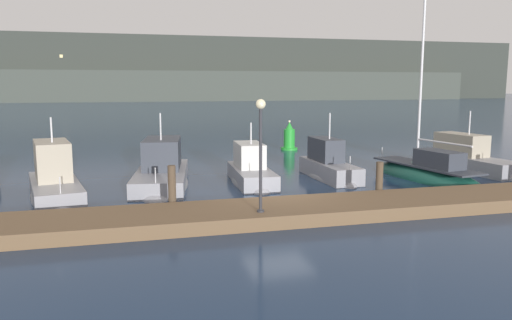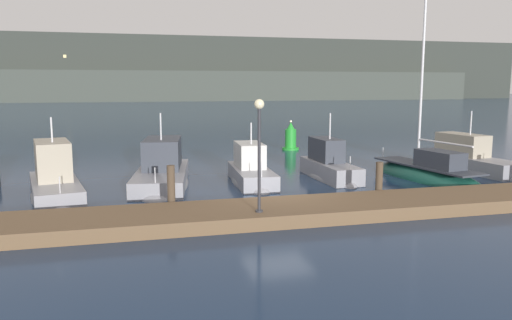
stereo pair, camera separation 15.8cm
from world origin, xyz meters
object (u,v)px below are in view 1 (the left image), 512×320
(motorboat_berth_7, at_px, (467,165))
(channel_buoy, at_px, (289,139))
(motorboat_berth_3, at_px, (162,176))
(sailboat_berth_6, at_px, (426,176))
(dock_lamppost, at_px, (261,136))
(motorboat_berth_4, at_px, (251,176))
(motorboat_berth_2, at_px, (55,187))
(motorboat_berth_5, at_px, (329,171))

(motorboat_berth_7, height_order, channel_buoy, motorboat_berth_7)
(motorboat_berth_3, relative_size, sailboat_berth_6, 0.64)
(dock_lamppost, bearing_deg, motorboat_berth_7, 28.64)
(sailboat_berth_6, distance_m, dock_lamppost, 11.59)
(motorboat_berth_3, height_order, motorboat_berth_4, motorboat_berth_3)
(motorboat_berth_2, xyz_separation_m, motorboat_berth_4, (8.41, 0.89, -0.10))
(motorboat_berth_2, relative_size, sailboat_berth_6, 0.55)
(sailboat_berth_6, bearing_deg, motorboat_berth_2, 178.47)
(motorboat_berth_2, relative_size, motorboat_berth_7, 0.97)
(motorboat_berth_3, height_order, dock_lamppost, dock_lamppost)
(motorboat_berth_4, xyz_separation_m, dock_lamppost, (-1.43, -6.94, 2.60))
(motorboat_berth_7, bearing_deg, motorboat_berth_5, -178.78)
(motorboat_berth_4, height_order, motorboat_berth_5, motorboat_berth_5)
(motorboat_berth_7, bearing_deg, motorboat_berth_4, -178.22)
(dock_lamppost, bearing_deg, motorboat_berth_4, 78.35)
(motorboat_berth_5, relative_size, channel_buoy, 2.51)
(sailboat_berth_6, xyz_separation_m, motorboat_berth_7, (3.62, 1.71, 0.16))
(motorboat_berth_5, xyz_separation_m, channel_buoy, (1.54, 10.72, 0.43))
(motorboat_berth_4, distance_m, dock_lamppost, 7.54)
(sailboat_berth_6, bearing_deg, channel_buoy, 103.01)
(motorboat_berth_5, xyz_separation_m, motorboat_berth_7, (7.99, 0.17, -0.04))
(sailboat_berth_6, bearing_deg, motorboat_berth_3, 170.72)
(motorboat_berth_4, xyz_separation_m, channel_buoy, (5.50, 10.92, 0.48))
(motorboat_berth_4, relative_size, channel_buoy, 2.57)
(motorboat_berth_4, height_order, sailboat_berth_6, sailboat_berth_6)
(motorboat_berth_4, bearing_deg, sailboat_berth_6, -9.10)
(motorboat_berth_3, bearing_deg, motorboat_berth_4, -9.63)
(motorboat_berth_5, distance_m, motorboat_berth_7, 7.99)
(motorboat_berth_4, relative_size, motorboat_berth_5, 1.02)
(motorboat_berth_4, bearing_deg, dock_lamppost, -101.65)
(motorboat_berth_3, height_order, motorboat_berth_7, motorboat_berth_3)
(motorboat_berth_2, distance_m, motorboat_berth_5, 12.42)
(motorboat_berth_5, bearing_deg, motorboat_berth_7, 1.22)
(motorboat_berth_3, relative_size, channel_buoy, 3.57)
(motorboat_berth_4, xyz_separation_m, motorboat_berth_5, (3.96, 0.20, 0.05))
(motorboat_berth_4, distance_m, motorboat_berth_7, 11.96)
(motorboat_berth_3, height_order, motorboat_berth_5, motorboat_berth_3)
(motorboat_berth_2, height_order, motorboat_berth_4, motorboat_berth_2)
(sailboat_berth_6, distance_m, motorboat_berth_7, 4.00)
(motorboat_berth_3, relative_size, motorboat_berth_4, 1.39)
(motorboat_berth_4, bearing_deg, motorboat_berth_3, 170.37)
(motorboat_berth_2, distance_m, dock_lamppost, 9.57)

